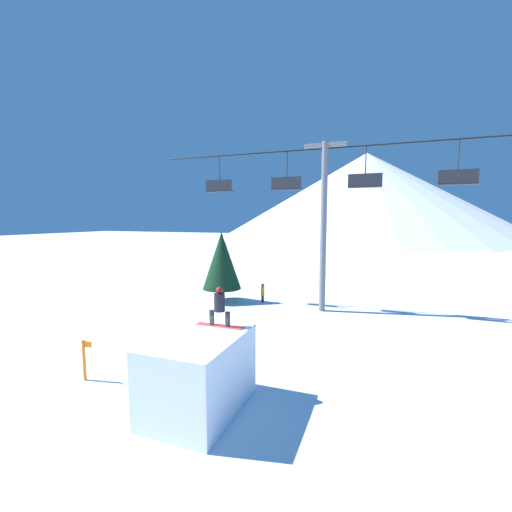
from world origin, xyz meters
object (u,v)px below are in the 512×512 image
Objects in this scene: trail_marker at (84,359)px; pine_tree_near at (222,260)px; snow_ramp at (199,373)px; snowboarder at (220,307)px; distant_skier at (263,292)px.

pine_tree_near is at bearing 92.84° from trail_marker.
trail_marker is at bearing 177.21° from snow_ramp.
trail_marker is (-4.72, -0.78, -2.02)m from snowboarder.
snow_ramp is at bearing -2.79° from trail_marker.
pine_tree_near reaches higher than snow_ramp.
pine_tree_near is at bearing -163.46° from distant_skier.
pine_tree_near is at bearing 115.92° from snowboarder.
snow_ramp is 4.57m from trail_marker.
snowboarder is 12.12m from pine_tree_near.
pine_tree_near reaches higher than trail_marker.
snow_ramp is 2.29× the size of trail_marker.
pine_tree_near is (-5.14, 11.90, 1.65)m from snow_ramp.
snowboarder reaches higher than distant_skier.
distant_skier is (2.58, 0.77, -2.07)m from pine_tree_near.
snow_ramp is 13.07m from pine_tree_near.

